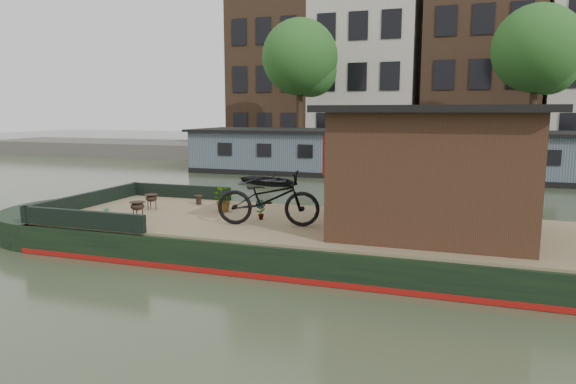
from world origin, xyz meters
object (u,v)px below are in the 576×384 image
(cabin, at_px, (432,169))
(potted_plant_a, at_px, (261,210))
(brazier_rear, at_px, (151,202))
(brazier_front, at_px, (138,210))
(bicycle, at_px, (268,199))
(dinghy, at_px, (270,177))

(cabin, xyz_separation_m, potted_plant_a, (-3.54, -0.03, -1.02))
(potted_plant_a, height_order, brazier_rear, potted_plant_a)
(cabin, bearing_deg, potted_plant_a, -179.53)
(brazier_front, height_order, brazier_rear, brazier_front)
(bicycle, bearing_deg, potted_plant_a, 26.09)
(brazier_rear, bearing_deg, cabin, -1.84)
(brazier_front, xyz_separation_m, dinghy, (-0.84, 10.27, -0.56))
(bicycle, xyz_separation_m, dinghy, (-3.76, 9.93, -0.92))
(brazier_rear, height_order, dinghy, brazier_rear)
(bicycle, bearing_deg, cabin, -92.18)
(potted_plant_a, xyz_separation_m, brazier_front, (-2.56, -0.81, -0.01))
(bicycle, distance_m, brazier_rear, 3.36)
(potted_plant_a, bearing_deg, bicycle, -52.75)
(dinghy, bearing_deg, brazier_rear, -154.51)
(potted_plant_a, distance_m, dinghy, 10.07)
(cabin, distance_m, dinghy, 11.82)
(cabin, height_order, bicycle, cabin)
(cabin, distance_m, potted_plant_a, 3.69)
(potted_plant_a, xyz_separation_m, brazier_rear, (-2.90, 0.24, -0.02))
(dinghy, bearing_deg, cabin, -121.23)
(bicycle, relative_size, brazier_front, 5.55)
(bicycle, distance_m, potted_plant_a, 0.69)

